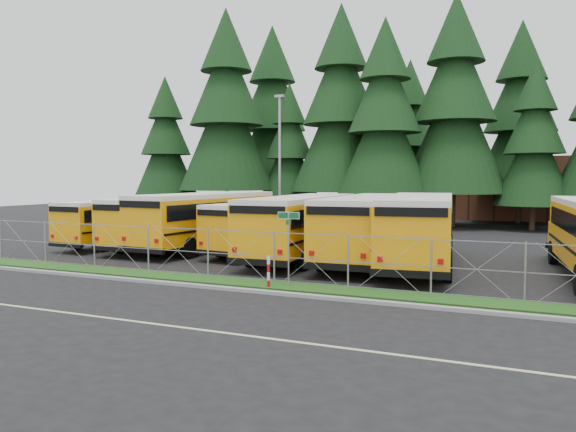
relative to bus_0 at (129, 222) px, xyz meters
The scene contains 26 objects.
ground 15.50m from the bus_0, 24.40° to the right, with size 120.00×120.00×0.00m, color black.
curb 17.01m from the bus_0, 33.98° to the right, with size 50.00×0.25×0.12m, color gray.
grass_verge 16.28m from the bus_0, 29.88° to the right, with size 50.00×1.40×0.06m, color #1B4814.
road_lane_line 20.16m from the bus_0, 45.63° to the right, with size 50.00×0.12×0.01m, color beige.
chainlink_fence 15.89m from the bus_0, 27.69° to the right, with size 44.00×0.10×2.00m, color #97999F, non-canonical shape.
brick_building 39.19m from the bus_0, 59.17° to the left, with size 22.00×10.00×6.00m, color brown.
bus_0 is the anchor object (origin of this frame).
bus_1 3.15m from the bus_0, ahead, with size 2.66×11.27×2.95m, color #FFA808, non-canonical shape.
bus_2 5.53m from the bus_0, ahead, with size 2.87×12.16×3.19m, color #FFA808, non-canonical shape.
bus_3 9.27m from the bus_0, ahead, with size 2.48×10.51×2.76m, color #FFA808, non-canonical shape.
bus_4 11.80m from the bus_0, ahead, with size 2.83×12.00×3.15m, color #FFA808, non-canonical shape.
bus_5 15.10m from the bus_0, ahead, with size 2.86×12.13×3.18m, color #FFA808, non-canonical shape.
bus_6 17.59m from the bus_0, ahead, with size 2.93×12.40×3.25m, color #FFA808, non-canonical shape.
street_sign 16.18m from the bus_0, 30.08° to the right, with size 0.84×0.55×2.81m.
striped_bollard 15.90m from the bus_0, 32.60° to the right, with size 0.11×0.11×1.20m, color #B20C0C.
light_standard 12.88m from the bus_0, 66.43° to the left, with size 0.70×0.35×10.14m.
conifer_0 22.23m from the bus_0, 119.92° to the left, with size 6.26×6.26×13.85m, color black, non-canonical shape.
conifer_1 20.96m from the bus_0, 101.98° to the left, with size 8.86×8.86×19.58m, color black, non-canonical shape.
conifer_2 22.11m from the bus_0, 86.82° to the left, with size 5.81×5.81×12.84m, color black, non-canonical shape.
conifer_3 22.94m from the bus_0, 72.10° to the left, with size 8.67×8.67×19.18m, color black, non-canonical shape.
conifer_4 22.17m from the bus_0, 58.08° to the left, with size 7.63×7.63×16.87m, color black, non-canonical shape.
conifer_5 27.23m from the bus_0, 51.32° to the left, with size 8.52×8.52×18.84m, color black, non-canonical shape.
conifer_6 30.33m from the bus_0, 41.98° to the left, with size 5.86×5.86×12.97m, color black, non-canonical shape.
conifer_10 27.57m from the bus_0, 95.98° to the left, with size 8.88×8.88×19.64m, color black, non-canonical shape.
conifer_11 31.24m from the bus_0, 69.01° to the left, with size 7.03×7.03×15.54m, color black, non-canonical shape.
conifer_12 34.78m from the bus_0, 51.72° to the left, with size 8.03×8.03×17.75m, color black, non-canonical shape.
Camera 1 is at (8.15, -20.61, 4.10)m, focal length 35.00 mm.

